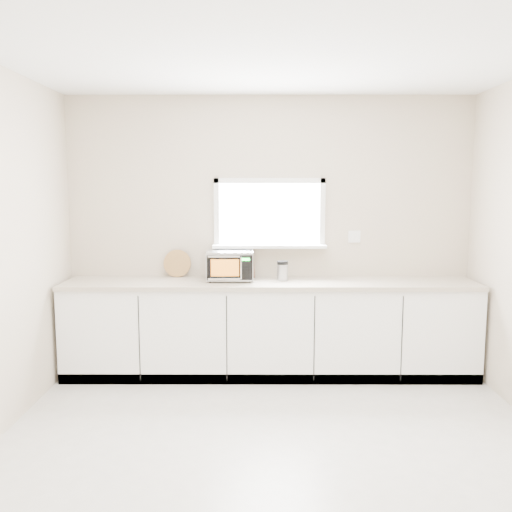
{
  "coord_description": "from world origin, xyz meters",
  "views": [
    {
      "loc": [
        -0.12,
        -3.4,
        1.82
      ],
      "look_at": [
        -0.13,
        1.55,
        1.18
      ],
      "focal_mm": 38.0,
      "sensor_mm": 36.0,
      "label": 1
    }
  ],
  "objects": [
    {
      "name": "countertop",
      "position": [
        0.0,
        1.69,
        0.9
      ],
      "size": [
        3.92,
        0.64,
        0.04
      ],
      "primitive_type": "cube",
      "color": "#B9AA99",
      "rests_on": "cabinets"
    },
    {
      "name": "back_wall",
      "position": [
        0.0,
        2.0,
        1.36
      ],
      "size": [
        4.0,
        0.17,
        2.7
      ],
      "color": "#BEAA97",
      "rests_on": "ground"
    },
    {
      "name": "knife_block",
      "position": [
        -0.21,
        1.74,
        1.05
      ],
      "size": [
        0.15,
        0.22,
        0.29
      ],
      "rotation": [
        0.0,
        0.0,
        0.27
      ],
      "color": "#4B311A",
      "rests_on": "countertop"
    },
    {
      "name": "ground",
      "position": [
        0.0,
        0.0,
        0.0
      ],
      "size": [
        4.0,
        4.0,
        0.0
      ],
      "primitive_type": "plane",
      "color": "beige",
      "rests_on": "ground"
    },
    {
      "name": "cabinets",
      "position": [
        0.0,
        1.7,
        0.44
      ],
      "size": [
        3.92,
        0.6,
        0.88
      ],
      "primitive_type": "cube",
      "color": "white",
      "rests_on": "ground"
    },
    {
      "name": "cutting_board",
      "position": [
        -0.92,
        1.94,
        1.06
      ],
      "size": [
        0.27,
        0.07,
        0.27
      ],
      "primitive_type": "cylinder",
      "rotation": [
        1.4,
        0.0,
        0.0
      ],
      "color": "#B07E44",
      "rests_on": "countertop"
    },
    {
      "name": "microwave",
      "position": [
        -0.38,
        1.75,
        1.07
      ],
      "size": [
        0.45,
        0.38,
        0.29
      ],
      "rotation": [
        0.0,
        0.0,
        0.03
      ],
      "color": "black",
      "rests_on": "countertop"
    },
    {
      "name": "coffee_grinder",
      "position": [
        0.12,
        1.74,
        1.01
      ],
      "size": [
        0.14,
        0.14,
        0.19
      ],
      "rotation": [
        0.0,
        0.0,
        0.34
      ],
      "color": "#A9ABB0",
      "rests_on": "countertop"
    }
  ]
}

